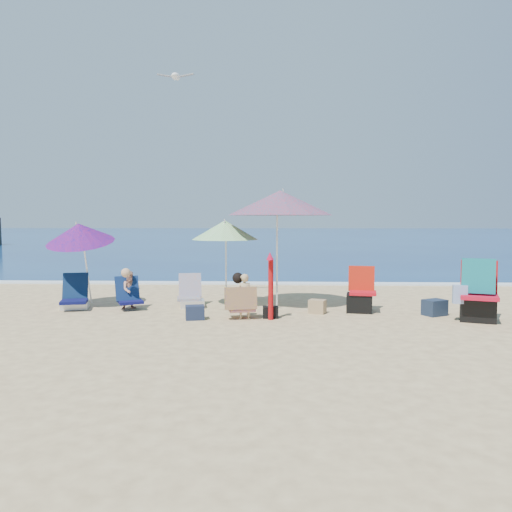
{
  "coord_description": "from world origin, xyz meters",
  "views": [
    {
      "loc": [
        0.06,
        -8.97,
        1.85
      ],
      "look_at": [
        -0.3,
        1.0,
        1.1
      ],
      "focal_mm": 35.32,
      "sensor_mm": 36.0,
      "label": 1
    }
  ],
  "objects_px": {
    "chair_rainbow": "(191,298)",
    "camp_chair_left": "(360,298)",
    "umbrella_turquoise": "(280,203)",
    "umbrella_blue": "(80,233)",
    "chair_navy": "(75,299)",
    "person_center": "(242,297)",
    "camp_chair_right": "(477,298)",
    "seagull": "(176,76)",
    "person_left": "(130,290)",
    "furled_umbrella": "(271,283)",
    "umbrella_striped": "(225,230)"
  },
  "relations": [
    {
      "from": "chair_rainbow",
      "to": "camp_chair_left",
      "type": "relative_size",
      "value": 0.77
    },
    {
      "from": "chair_navy",
      "to": "umbrella_turquoise",
      "type": "bearing_deg",
      "value": 3.78
    },
    {
      "from": "camp_chair_left",
      "to": "person_left",
      "type": "bearing_deg",
      "value": 178.29
    },
    {
      "from": "chair_navy",
      "to": "person_left",
      "type": "bearing_deg",
      "value": -0.12
    },
    {
      "from": "furled_umbrella",
      "to": "umbrella_striped",
      "type": "bearing_deg",
      "value": 125.39
    },
    {
      "from": "chair_rainbow",
      "to": "camp_chair_left",
      "type": "bearing_deg",
      "value": -7.54
    },
    {
      "from": "camp_chair_left",
      "to": "person_center",
      "type": "xyz_separation_m",
      "value": [
        -2.29,
        -0.81,
        0.14
      ]
    },
    {
      "from": "chair_navy",
      "to": "person_center",
      "type": "height_order",
      "value": "person_center"
    },
    {
      "from": "umbrella_turquoise",
      "to": "umbrella_blue",
      "type": "xyz_separation_m",
      "value": [
        -4.13,
        -0.13,
        -0.62
      ]
    },
    {
      "from": "chair_navy",
      "to": "person_center",
      "type": "relative_size",
      "value": 0.99
    },
    {
      "from": "camp_chair_right",
      "to": "seagull",
      "type": "bearing_deg",
      "value": 163.16
    },
    {
      "from": "person_center",
      "to": "seagull",
      "type": "height_order",
      "value": "seagull"
    },
    {
      "from": "camp_chair_left",
      "to": "camp_chair_right",
      "type": "relative_size",
      "value": 0.78
    },
    {
      "from": "camp_chair_left",
      "to": "person_center",
      "type": "bearing_deg",
      "value": -160.42
    },
    {
      "from": "chair_navy",
      "to": "umbrella_striped",
      "type": "bearing_deg",
      "value": 6.13
    },
    {
      "from": "umbrella_turquoise",
      "to": "furled_umbrella",
      "type": "xyz_separation_m",
      "value": [
        -0.18,
        -1.3,
        -1.48
      ]
    },
    {
      "from": "person_center",
      "to": "furled_umbrella",
      "type": "bearing_deg",
      "value": -6.96
    },
    {
      "from": "umbrella_turquoise",
      "to": "camp_chair_right",
      "type": "relative_size",
      "value": 2.16
    },
    {
      "from": "chair_rainbow",
      "to": "furled_umbrella",
      "type": "bearing_deg",
      "value": -38.46
    },
    {
      "from": "umbrella_turquoise",
      "to": "chair_rainbow",
      "type": "relative_size",
      "value": 3.57
    },
    {
      "from": "chair_rainbow",
      "to": "camp_chair_right",
      "type": "distance_m",
      "value": 5.55
    },
    {
      "from": "umbrella_striped",
      "to": "person_left",
      "type": "distance_m",
      "value": 2.29
    },
    {
      "from": "furled_umbrella",
      "to": "chair_rainbow",
      "type": "xyz_separation_m",
      "value": [
        -1.68,
        1.33,
        -0.5
      ]
    },
    {
      "from": "chair_navy",
      "to": "camp_chair_left",
      "type": "bearing_deg",
      "value": -1.39
    },
    {
      "from": "chair_navy",
      "to": "person_left",
      "type": "distance_m",
      "value": 1.17
    },
    {
      "from": "camp_chair_left",
      "to": "person_left",
      "type": "distance_m",
      "value": 4.64
    },
    {
      "from": "umbrella_turquoise",
      "to": "furled_umbrella",
      "type": "distance_m",
      "value": 1.97
    },
    {
      "from": "camp_chair_right",
      "to": "camp_chair_left",
      "type": "bearing_deg",
      "value": 156.64
    },
    {
      "from": "chair_rainbow",
      "to": "seagull",
      "type": "height_order",
      "value": "seagull"
    },
    {
      "from": "furled_umbrella",
      "to": "chair_rainbow",
      "type": "bearing_deg",
      "value": 141.54
    },
    {
      "from": "umbrella_striped",
      "to": "person_center",
      "type": "bearing_deg",
      "value": -71.22
    },
    {
      "from": "umbrella_turquoise",
      "to": "chair_navy",
      "type": "bearing_deg",
      "value": -176.22
    },
    {
      "from": "person_left",
      "to": "seagull",
      "type": "distance_m",
      "value": 4.6
    },
    {
      "from": "furled_umbrella",
      "to": "person_left",
      "type": "relative_size",
      "value": 1.45
    },
    {
      "from": "camp_chair_left",
      "to": "seagull",
      "type": "height_order",
      "value": "seagull"
    },
    {
      "from": "umbrella_blue",
      "to": "person_left",
      "type": "bearing_deg",
      "value": -7.83
    },
    {
      "from": "chair_rainbow",
      "to": "person_center",
      "type": "relative_size",
      "value": 0.81
    },
    {
      "from": "seagull",
      "to": "umbrella_turquoise",
      "type": "bearing_deg",
      "value": -12.22
    },
    {
      "from": "person_center",
      "to": "camp_chair_right",
      "type": "bearing_deg",
      "value": -0.39
    },
    {
      "from": "camp_chair_left",
      "to": "seagull",
      "type": "distance_m",
      "value": 6.01
    },
    {
      "from": "umbrella_striped",
      "to": "furled_umbrella",
      "type": "bearing_deg",
      "value": -54.61
    },
    {
      "from": "chair_rainbow",
      "to": "camp_chair_right",
      "type": "xyz_separation_m",
      "value": [
        5.39,
        -1.3,
        0.23
      ]
    },
    {
      "from": "person_center",
      "to": "seagull",
      "type": "relative_size",
      "value": 1.08
    },
    {
      "from": "camp_chair_left",
      "to": "umbrella_turquoise",
      "type": "bearing_deg",
      "value": 165.2
    },
    {
      "from": "umbrella_blue",
      "to": "person_left",
      "type": "relative_size",
      "value": 2.2
    },
    {
      "from": "furled_umbrella",
      "to": "person_center",
      "type": "bearing_deg",
      "value": 173.04
    },
    {
      "from": "furled_umbrella",
      "to": "camp_chair_right",
      "type": "height_order",
      "value": "furled_umbrella"
    },
    {
      "from": "chair_rainbow",
      "to": "seagull",
      "type": "relative_size",
      "value": 0.88
    },
    {
      "from": "seagull",
      "to": "chair_rainbow",
      "type": "bearing_deg",
      "value": -51.32
    },
    {
      "from": "person_left",
      "to": "furled_umbrella",
      "type": "bearing_deg",
      "value": -19.46
    }
  ]
}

